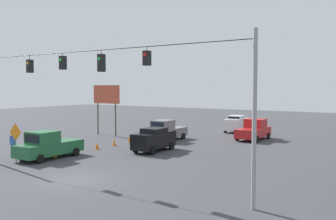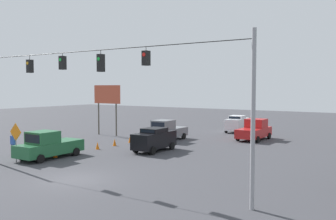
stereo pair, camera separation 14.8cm
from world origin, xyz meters
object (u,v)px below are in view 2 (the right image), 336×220
at_px(sedan_black_withflow_mid, 154,139).
at_px(sedan_white_withflow_deep, 237,124).
at_px(traffic_cone_second, 74,149).
at_px(traffic_cone_fourth, 115,142).
at_px(work_zone_sign, 16,135).
at_px(traffic_cone_nearest, 55,153).
at_px(pedestrian, 13,144).
at_px(pickup_truck_grey_withflow_far, 166,131).
at_px(pickup_truck_green_parked_shoulder, 48,146).
at_px(traffic_cone_farthest, 144,137).
at_px(roadside_billboard, 107,98).
at_px(overhead_signal_span, 81,91).
at_px(traffic_cone_third, 97,146).
at_px(traffic_cone_fifth, 130,139).
at_px(pickup_truck_red_oncoming_deep, 254,130).

distance_m(sedan_black_withflow_mid, sedan_white_withflow_deep, 16.52).
xyz_separation_m(traffic_cone_second, traffic_cone_fourth, (-0.21, -4.69, 0.00)).
bearing_deg(work_zone_sign, traffic_cone_nearest, -105.36).
relative_size(work_zone_sign, pedestrian, 1.54).
bearing_deg(pickup_truck_grey_withflow_far, pickup_truck_green_parked_shoulder, 80.50).
xyz_separation_m(traffic_cone_second, work_zone_sign, (0.54, 5.00, 1.67)).
bearing_deg(traffic_cone_farthest, traffic_cone_second, 89.80).
xyz_separation_m(traffic_cone_second, roadside_billboard, (5.66, -10.05, 3.84)).
bearing_deg(overhead_signal_span, traffic_cone_third, -50.67).
bearing_deg(work_zone_sign, traffic_cone_fifth, -93.05).
height_order(traffic_cone_fifth, roadside_billboard, roadside_billboard).
xyz_separation_m(sedan_white_withflow_deep, traffic_cone_farthest, (5.34, 11.55, -0.72)).
height_order(pickup_truck_red_oncoming_deep, sedan_white_withflow_deep, pickup_truck_red_oncoming_deep).
bearing_deg(traffic_cone_fifth, roadside_billboard, -27.46).
xyz_separation_m(traffic_cone_second, traffic_cone_third, (-0.25, -2.41, 0.00)).
xyz_separation_m(pickup_truck_red_oncoming_deep, traffic_cone_nearest, (9.24, 17.93, -0.66)).
height_order(overhead_signal_span, pickup_truck_grey_withflow_far, overhead_signal_span).
distance_m(sedan_black_withflow_mid, traffic_cone_nearest, 8.09).
distance_m(pickup_truck_red_oncoming_deep, pickup_truck_green_parked_shoulder, 20.72).
bearing_deg(pedestrian, traffic_cone_fourth, -112.94).
distance_m(sedan_black_withflow_mid, traffic_cone_fifth, 5.61).
bearing_deg(traffic_cone_third, roadside_billboard, -52.23).
height_order(traffic_cone_nearest, traffic_cone_second, same).
bearing_deg(pickup_truck_red_oncoming_deep, pickup_truck_grey_withflow_far, 37.96).
distance_m(traffic_cone_nearest, traffic_cone_fourth, 6.84).
relative_size(traffic_cone_fourth, traffic_cone_fifth, 1.00).
xyz_separation_m(sedan_black_withflow_mid, sedan_white_withflow_deep, (-0.40, -16.51, 0.01)).
bearing_deg(pedestrian, traffic_cone_fifth, -107.60).
bearing_deg(traffic_cone_third, pedestrian, 59.21).
distance_m(traffic_cone_fourth, pedestrian, 8.85).
bearing_deg(traffic_cone_nearest, traffic_cone_fourth, -89.76).
bearing_deg(traffic_cone_fourth, roadside_billboard, -42.41).
bearing_deg(roadside_billboard, pickup_truck_grey_withflow_far, -179.35).
xyz_separation_m(pickup_truck_green_parked_shoulder, pedestrian, (3.34, 0.74, -0.04)).
xyz_separation_m(overhead_signal_span, pickup_truck_red_oncoming_deep, (-2.71, -21.31, -4.19)).
bearing_deg(pickup_truck_green_parked_shoulder, work_zone_sign, 74.17).
xyz_separation_m(sedan_black_withflow_mid, traffic_cone_third, (4.71, 1.95, -0.71)).
height_order(sedan_black_withflow_mid, pedestrian, sedan_black_withflow_mid).
bearing_deg(traffic_cone_nearest, pickup_truck_grey_withflow_far, -99.32).
bearing_deg(pickup_truck_red_oncoming_deep, traffic_cone_second, 59.00).
xyz_separation_m(traffic_cone_farthest, roadside_billboard, (5.69, -0.72, 3.84)).
height_order(sedan_black_withflow_mid, roadside_billboard, roadside_billboard).
xyz_separation_m(overhead_signal_span, sedan_black_withflow_mid, (1.80, -9.90, -4.14)).
bearing_deg(sedan_white_withflow_deep, pedestrian, 70.52).
bearing_deg(roadside_billboard, sedan_white_withflow_deep, -135.52).
bearing_deg(sedan_white_withflow_deep, work_zone_sign, 77.13).
xyz_separation_m(pickup_truck_green_parked_shoulder, traffic_cone_third, (-0.15, -5.12, -0.66)).
xyz_separation_m(work_zone_sign, pedestrian, (2.69, -1.56, -1.05)).
distance_m(pickup_truck_grey_withflow_far, traffic_cone_second, 10.41).
xyz_separation_m(pickup_truck_red_oncoming_deep, pickup_truck_grey_withflow_far, (7.23, 5.64, -0.00)).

